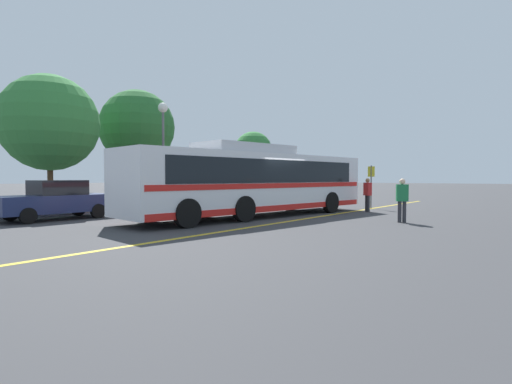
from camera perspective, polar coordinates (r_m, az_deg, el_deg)
name	(u,v)px	position (r m, az deg, el deg)	size (l,w,h in m)	color
ground_plane	(267,216)	(17.46, 1.61, -3.50)	(220.00, 220.00, 0.00)	#38383A
lane_strip_0	(299,220)	(16.14, 6.15, -3.96)	(0.20, 32.35, 0.01)	gold
curb_strip	(156,207)	(22.35, -14.04, -2.15)	(40.35, 0.36, 0.15)	#99999E
transit_bus	(256,181)	(17.31, -0.05, 1.62)	(12.85, 4.08, 3.09)	silver
parked_car_1	(56,200)	(18.02, -26.67, -1.05)	(4.42, 1.85, 1.59)	navy
parked_car_2	(172,195)	(21.53, -11.93, -0.45)	(4.74, 2.18, 1.52)	maroon
parked_car_3	(244,193)	(24.90, -1.78, -0.21)	(4.07, 2.16, 1.38)	olive
parked_car_4	(280,191)	(28.83, 3.45, 0.16)	(4.15, 2.15, 1.45)	navy
pedestrian_0	(368,193)	(20.59, 15.65, -0.09)	(0.42, 0.47, 1.66)	#2D2D33
pedestrian_1	(402,198)	(15.99, 20.15, -0.76)	(0.40, 0.47, 1.66)	#2D2D33
bus_stop_sign	(371,181)	(22.64, 16.13, 1.47)	(0.08, 0.40, 2.35)	#59595E
street_lamp	(163,128)	(23.46, -13.13, 8.93)	(0.55, 0.55, 5.93)	#59595E
tree_0	(49,123)	(23.40, -27.44, 8.75)	(4.93, 4.93, 6.98)	#513823
tree_1	(137,128)	(27.63, -16.62, 8.81)	(4.87, 4.87, 7.42)	#513823
tree_2	(253,151)	(33.68, -0.41, 5.91)	(3.18, 3.18, 5.55)	#513823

